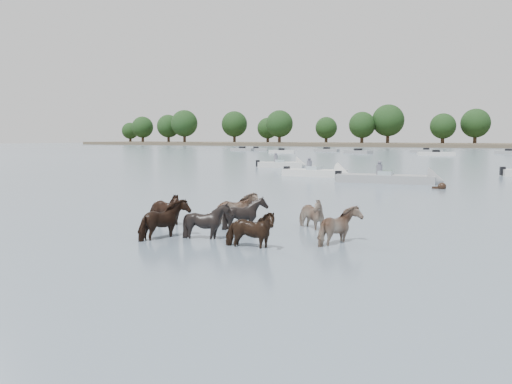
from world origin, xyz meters
The scene contains 9 objects.
ground centered at (0.00, 0.00, 0.00)m, with size 400.00×400.00×0.00m, color slate.
shoreline centered at (-70.00, 150.00, 0.50)m, with size 160.00×30.00×1.00m, color #4C4233.
pony_herd centered at (0.48, 1.24, 0.38)m, with size 7.27×4.70×1.26m.
swimming_pony centered at (2.97, 17.95, 0.10)m, with size 0.72×0.44×0.44m.
motorboat_a centered at (-5.79, 23.12, 0.23)m, with size 4.92×1.61×1.92m.
motorboat_b centered at (0.12, 20.44, 0.22)m, with size 6.48×2.35×1.92m.
motorboat_f centered at (-13.20, 32.45, 0.23)m, with size 4.65×3.50×1.92m.
distant_flotilla centered at (-0.40, 79.80, 0.26)m, with size 104.78×21.38×0.93m.
treeline centered at (-70.35, 148.87, 6.79)m, with size 151.60×22.92×12.57m.
Camera 1 is at (8.37, -11.56, 2.72)m, focal length 37.81 mm.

